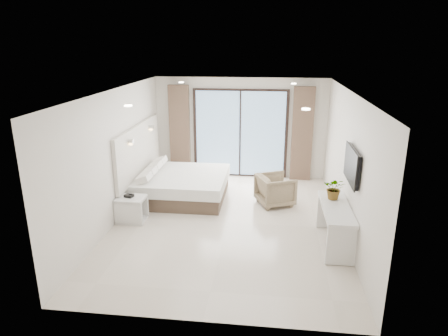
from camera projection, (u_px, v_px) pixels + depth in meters
The scene contains 8 objects.
ground at pixel (228, 223), 8.29m from camera, with size 6.20×6.20×0.00m, color beige.
room_shell at pixel (223, 139), 8.66m from camera, with size 4.62×6.22×2.72m.
bed at pixel (181, 185), 9.54m from camera, with size 2.10×2.00×0.72m.
nightstand at pixel (132, 209), 8.28m from camera, with size 0.58×0.48×0.52m.
phone at pixel (129, 196), 8.22m from camera, with size 0.17×0.13×0.06m, color black.
console_desk at pixel (336, 217), 7.22m from camera, with size 0.49×1.58×0.77m.
plant at pixel (334, 191), 7.43m from camera, with size 0.39×0.43×0.34m, color #33662D.
armchair at pixel (275, 188), 9.12m from camera, with size 0.75×0.70×0.77m, color #938160.
Camera 1 is at (0.81, -7.51, 3.59)m, focal length 32.00 mm.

